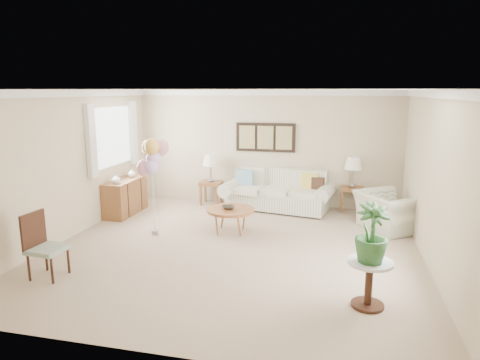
{
  "coord_description": "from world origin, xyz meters",
  "views": [
    {
      "loc": [
        1.64,
        -6.54,
        2.59
      ],
      "look_at": [
        -0.04,
        0.6,
        1.05
      ],
      "focal_mm": 32.0,
      "sensor_mm": 36.0,
      "label": 1
    }
  ],
  "objects_px": {
    "coffee_table": "(231,211)",
    "sofa": "(278,193)",
    "accent_chair": "(43,244)",
    "balloon_cluster": "(152,156)",
    "armchair": "(389,211)"
  },
  "relations": [
    {
      "from": "coffee_table",
      "to": "balloon_cluster",
      "type": "bearing_deg",
      "value": -160.24
    },
    {
      "from": "armchair",
      "to": "accent_chair",
      "type": "bearing_deg",
      "value": 90.33
    },
    {
      "from": "balloon_cluster",
      "to": "sofa",
      "type": "bearing_deg",
      "value": 49.64
    },
    {
      "from": "coffee_table",
      "to": "armchair",
      "type": "relative_size",
      "value": 0.82
    },
    {
      "from": "armchair",
      "to": "balloon_cluster",
      "type": "relative_size",
      "value": 0.61
    },
    {
      "from": "accent_chair",
      "to": "balloon_cluster",
      "type": "distance_m",
      "value": 2.36
    },
    {
      "from": "accent_chair",
      "to": "balloon_cluster",
      "type": "height_order",
      "value": "balloon_cluster"
    },
    {
      "from": "sofa",
      "to": "armchair",
      "type": "bearing_deg",
      "value": -23.53
    },
    {
      "from": "armchair",
      "to": "coffee_table",
      "type": "bearing_deg",
      "value": 72.63
    },
    {
      "from": "sofa",
      "to": "accent_chair",
      "type": "bearing_deg",
      "value": -122.26
    },
    {
      "from": "coffee_table",
      "to": "accent_chair",
      "type": "xyz_separation_m",
      "value": [
        -2.08,
        -2.48,
        0.07
      ]
    },
    {
      "from": "coffee_table",
      "to": "sofa",
      "type": "bearing_deg",
      "value": 70.86
    },
    {
      "from": "armchair",
      "to": "accent_chair",
      "type": "xyz_separation_m",
      "value": [
        -4.94,
        -3.3,
        0.13
      ]
    },
    {
      "from": "sofa",
      "to": "coffee_table",
      "type": "relative_size",
      "value": 2.86
    },
    {
      "from": "balloon_cluster",
      "to": "coffee_table",
      "type": "bearing_deg",
      "value": 19.76
    }
  ]
}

